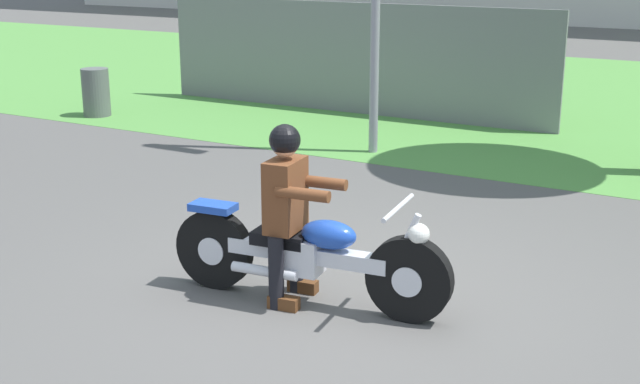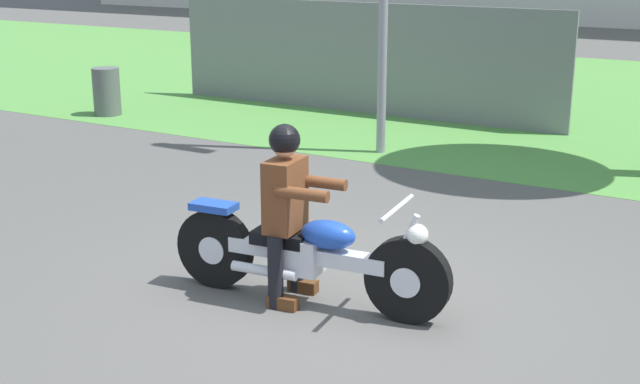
% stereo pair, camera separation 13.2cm
% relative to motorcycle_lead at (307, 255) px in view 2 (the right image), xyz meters
% --- Properties ---
extents(ground, '(120.00, 120.00, 0.00)m').
position_rel_motorcycle_lead_xyz_m(ground, '(0.17, 0.25, -0.40)').
color(ground, '#565451').
extents(grass_verge, '(60.00, 12.00, 0.01)m').
position_rel_motorcycle_lead_xyz_m(grass_verge, '(0.17, 10.15, -0.39)').
color(grass_verge, '#549342').
rests_on(grass_verge, ground).
extents(motorcycle_lead, '(2.29, 0.66, 0.88)m').
position_rel_motorcycle_lead_xyz_m(motorcycle_lead, '(0.00, 0.00, 0.00)').
color(motorcycle_lead, black).
rests_on(motorcycle_lead, ground).
extents(rider_lead, '(0.58, 0.50, 1.41)m').
position_rel_motorcycle_lead_xyz_m(rider_lead, '(-0.17, -0.02, 0.42)').
color(rider_lead, black).
rests_on(rider_lead, ground).
extents(trash_can, '(0.44, 0.44, 0.78)m').
position_rel_motorcycle_lead_xyz_m(trash_can, '(-6.77, 4.79, -0.01)').
color(trash_can, '#595E5B').
rests_on(trash_can, ground).
extents(fence_segment, '(7.00, 0.06, 1.80)m').
position_rel_motorcycle_lead_xyz_m(fence_segment, '(-3.33, 7.08, 0.50)').
color(fence_segment, slate).
rests_on(fence_segment, ground).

